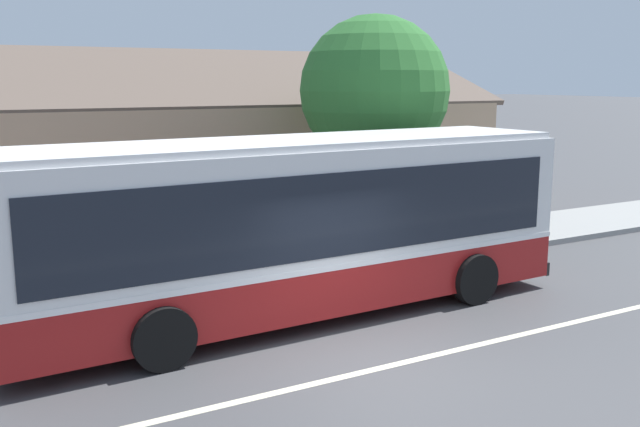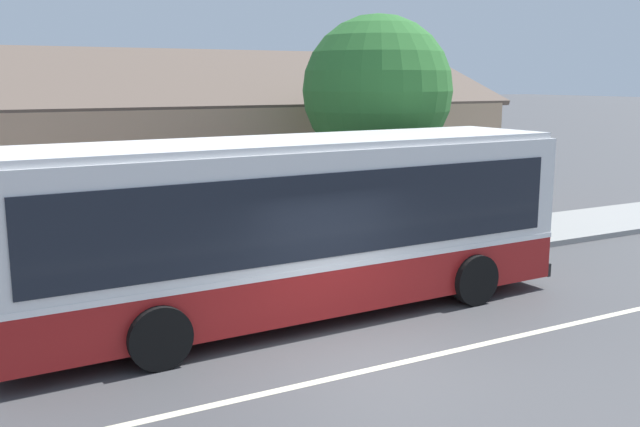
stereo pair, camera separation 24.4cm
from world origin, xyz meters
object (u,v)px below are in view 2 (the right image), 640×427
at_px(transit_bus, 293,222).
at_px(bench_down_street, 42,275).
at_px(street_tree_primary, 375,95).
at_px(bus_stop_sign, 494,187).

height_order(transit_bus, bench_down_street, transit_bus).
xyz_separation_m(transit_bus, bench_down_street, (-4.04, 2.89, -1.18)).
height_order(street_tree_primary, bus_stop_sign, street_tree_primary).
relative_size(street_tree_primary, bus_stop_sign, 2.48).
bearing_deg(bench_down_street, bus_stop_sign, -4.26).
distance_m(transit_bus, bus_stop_sign, 7.03).
bearing_deg(bus_stop_sign, street_tree_primary, 142.56).
distance_m(transit_bus, bench_down_street, 5.11).
distance_m(bench_down_street, bus_stop_sign, 10.84).
bearing_deg(street_tree_primary, transit_bus, -137.39).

